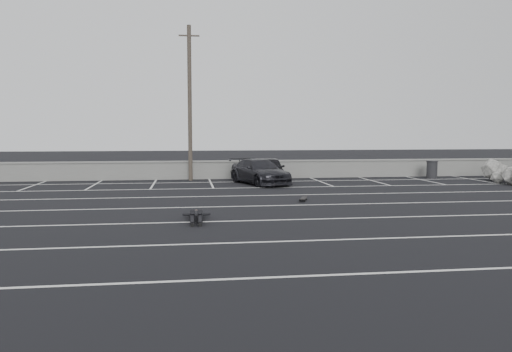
{
  "coord_description": "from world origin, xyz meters",
  "views": [
    {
      "loc": [
        -3.24,
        -14.94,
        2.69
      ],
      "look_at": [
        -0.59,
        4.21,
        1.0
      ],
      "focal_mm": 35.0,
      "sensor_mm": 36.0,
      "label": 1
    }
  ],
  "objects": [
    {
      "name": "seawall",
      "position": [
        0.0,
        14.0,
        0.55
      ],
      "size": [
        50.0,
        0.45,
        1.06
      ],
      "color": "gray",
      "rests_on": "ground"
    },
    {
      "name": "car_right",
      "position": [
        0.52,
        10.81,
        0.65
      ],
      "size": [
        3.2,
        4.84,
        1.3
      ],
      "primitive_type": "imported",
      "rotation": [
        0.0,
        0.0,
        0.33
      ],
      "color": "black",
      "rests_on": "ground"
    },
    {
      "name": "utility_pole",
      "position": [
        -3.06,
        13.2,
        4.33
      ],
      "size": [
        1.14,
        0.23,
        8.56
      ],
      "color": "#4C4238",
      "rests_on": "ground"
    },
    {
      "name": "person",
      "position": [
        -2.98,
        0.44,
        0.23
      ],
      "size": [
        1.01,
        2.34,
        0.46
      ],
      "primitive_type": null,
      "rotation": [
        0.0,
        0.0,
        -0.02
      ],
      "color": "black",
      "rests_on": "ground"
    },
    {
      "name": "ground",
      "position": [
        0.0,
        0.0,
        0.0
      ],
      "size": [
        120.0,
        120.0,
        0.0
      ],
      "primitive_type": "plane",
      "color": "black",
      "rests_on": "ground"
    },
    {
      "name": "car_left",
      "position": [
        1.23,
        12.0,
        0.68
      ],
      "size": [
        2.02,
        4.14,
        1.36
      ],
      "primitive_type": "imported",
      "rotation": [
        0.0,
        0.0,
        -0.11
      ],
      "color": "black",
      "rests_on": "ground"
    },
    {
      "name": "trash_bin",
      "position": [
        11.03,
        12.6,
        0.53
      ],
      "size": [
        0.76,
        0.76,
        1.04
      ],
      "rotation": [
        0.0,
        0.0,
        -0.12
      ],
      "color": "#252528",
      "rests_on": "ground"
    },
    {
      "name": "stall_lines",
      "position": [
        -0.08,
        4.41,
        0.0
      ],
      "size": [
        36.0,
        20.05,
        0.01
      ],
      "color": "silver",
      "rests_on": "ground"
    },
    {
      "name": "skateboard",
      "position": [
        1.28,
        4.15,
        0.08
      ],
      "size": [
        0.48,
        0.83,
        0.1
      ],
      "rotation": [
        0.0,
        0.0,
        -0.36
      ],
      "color": "black",
      "rests_on": "ground"
    }
  ]
}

